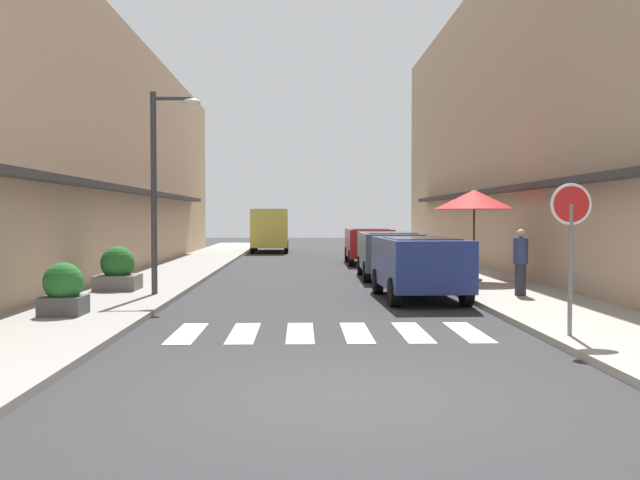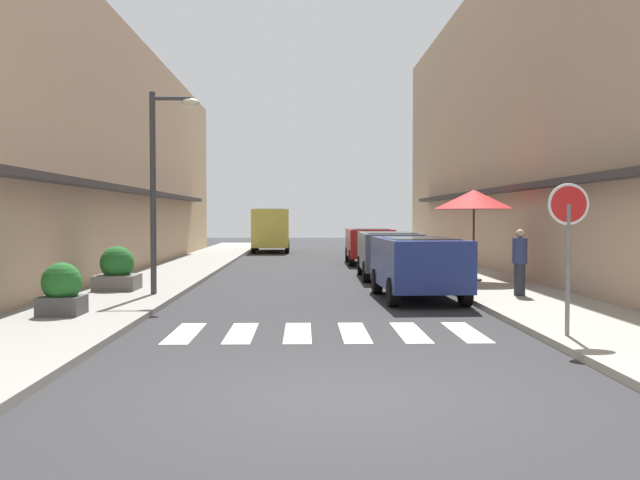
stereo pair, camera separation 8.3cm
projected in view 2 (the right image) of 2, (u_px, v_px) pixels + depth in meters
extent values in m
plane|color=#2B2B2D|center=(315.00, 277.00, 23.55)|extent=(86.24, 86.24, 0.00)
cube|color=gray|center=(169.00, 275.00, 23.44)|extent=(2.75, 54.88, 0.12)
cube|color=#9E998E|center=(460.00, 275.00, 23.66)|extent=(2.75, 54.88, 0.12)
cube|color=tan|center=(57.00, 152.00, 24.18)|extent=(5.00, 37.28, 8.24)
cube|color=#332D2D|center=(140.00, 192.00, 24.29)|extent=(0.50, 26.10, 0.16)
cube|color=tan|center=(569.00, 116.00, 24.53)|extent=(5.00, 37.28, 10.71)
cube|color=#332D2D|center=(488.00, 192.00, 24.55)|extent=(0.50, 26.10, 0.16)
cube|color=silver|center=(185.00, 333.00, 12.17)|extent=(0.45, 2.20, 0.01)
cube|color=silver|center=(241.00, 333.00, 12.19)|extent=(0.45, 2.20, 0.01)
cube|color=silver|center=(298.00, 333.00, 12.21)|extent=(0.45, 2.20, 0.01)
cube|color=silver|center=(354.00, 333.00, 12.23)|extent=(0.45, 2.20, 0.01)
cube|color=silver|center=(410.00, 332.00, 12.26)|extent=(0.45, 2.20, 0.01)
cube|color=silver|center=(466.00, 332.00, 12.28)|extent=(0.45, 2.20, 0.01)
cube|color=navy|center=(418.00, 262.00, 17.09)|extent=(1.87, 4.08, 1.13)
cube|color=black|center=(419.00, 250.00, 16.88)|extent=(1.53, 2.30, 0.56)
cylinder|color=black|center=(377.00, 281.00, 18.39)|extent=(0.24, 0.65, 0.64)
cylinder|color=black|center=(439.00, 281.00, 18.48)|extent=(0.24, 0.65, 0.64)
cylinder|color=black|center=(393.00, 292.00, 15.74)|extent=(0.24, 0.65, 0.64)
cylinder|color=black|center=(465.00, 292.00, 15.82)|extent=(0.24, 0.65, 0.64)
cube|color=#4C5156|center=(389.00, 251.00, 22.95)|extent=(1.84, 4.29, 1.13)
cube|color=black|center=(390.00, 241.00, 22.73)|extent=(1.52, 2.41, 0.56)
cylinder|color=black|center=(361.00, 265.00, 24.37)|extent=(0.23, 0.64, 0.64)
cylinder|color=black|center=(408.00, 265.00, 24.37)|extent=(0.23, 0.64, 0.64)
cylinder|color=black|center=(366.00, 272.00, 21.57)|extent=(0.23, 0.64, 0.64)
cylinder|color=black|center=(420.00, 272.00, 21.57)|extent=(0.23, 0.64, 0.64)
cube|color=maroon|center=(369.00, 243.00, 29.88)|extent=(1.81, 4.31, 1.13)
cube|color=black|center=(369.00, 235.00, 29.65)|extent=(1.50, 2.42, 0.56)
cylinder|color=black|center=(348.00, 254.00, 31.30)|extent=(0.23, 0.64, 0.64)
cylinder|color=black|center=(385.00, 254.00, 31.32)|extent=(0.23, 0.64, 0.64)
cylinder|color=black|center=(351.00, 258.00, 28.47)|extent=(0.23, 0.64, 0.64)
cylinder|color=black|center=(392.00, 258.00, 28.49)|extent=(0.23, 0.64, 0.64)
cube|color=#D8CC4C|center=(271.00, 228.00, 40.25)|extent=(2.03, 5.43, 2.03)
cube|color=black|center=(271.00, 214.00, 39.95)|extent=(1.68, 3.05, 0.56)
cylinder|color=black|center=(257.00, 245.00, 42.03)|extent=(0.23, 0.64, 0.64)
cylinder|color=black|center=(288.00, 245.00, 42.09)|extent=(0.23, 0.64, 0.64)
cylinder|color=black|center=(253.00, 247.00, 38.47)|extent=(0.23, 0.64, 0.64)
cylinder|color=black|center=(287.00, 247.00, 38.54)|extent=(0.23, 0.64, 0.64)
cylinder|color=slate|center=(568.00, 270.00, 11.23)|extent=(0.07, 0.07, 2.04)
cylinder|color=red|center=(569.00, 204.00, 11.19)|extent=(0.64, 0.03, 0.64)
torus|color=white|center=(569.00, 204.00, 11.19)|extent=(0.65, 0.05, 0.65)
cylinder|color=#38383D|center=(153.00, 193.00, 17.20)|extent=(0.14, 0.14, 4.79)
cylinder|color=#38383D|center=(171.00, 98.00, 17.14)|extent=(0.90, 0.10, 0.10)
ellipsoid|color=beige|center=(190.00, 103.00, 17.15)|extent=(0.44, 0.28, 0.20)
cylinder|color=#262626|center=(473.00, 280.00, 20.74)|extent=(0.48, 0.48, 0.06)
cylinder|color=#4C3823|center=(474.00, 240.00, 20.70)|extent=(0.06, 0.06, 2.34)
cone|color=red|center=(474.00, 199.00, 20.67)|extent=(2.26, 2.26, 0.55)
cube|color=#4C4C4C|center=(62.00, 305.00, 13.60)|extent=(0.77, 0.77, 0.36)
sphere|color=#236628|center=(62.00, 282.00, 13.59)|extent=(0.75, 0.75, 0.75)
cube|color=slate|center=(117.00, 282.00, 18.25)|extent=(1.04, 1.04, 0.38)
sphere|color=#236628|center=(117.00, 263.00, 18.23)|extent=(0.85, 0.85, 0.85)
cylinder|color=#282B33|center=(520.00, 279.00, 16.91)|extent=(0.26, 0.26, 0.75)
cylinder|color=navy|center=(520.00, 251.00, 16.89)|extent=(0.34, 0.34, 0.59)
sphere|color=tan|center=(520.00, 234.00, 16.88)|extent=(0.20, 0.20, 0.20)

